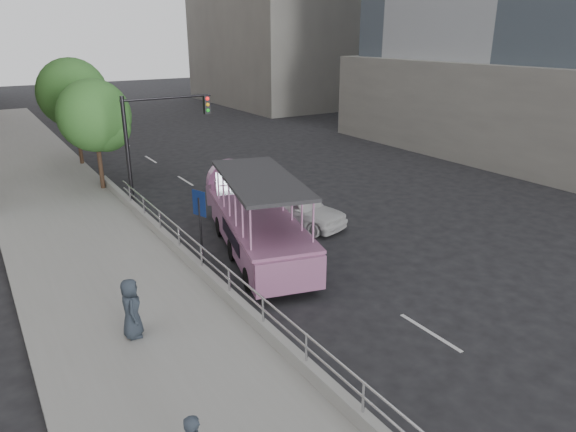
% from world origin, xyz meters
% --- Properties ---
extents(ground, '(160.00, 160.00, 0.00)m').
position_xyz_m(ground, '(0.00, 0.00, 0.00)').
color(ground, black).
extents(sidewalk, '(5.50, 80.00, 0.30)m').
position_xyz_m(sidewalk, '(-5.75, 10.00, 0.15)').
color(sidewalk, gray).
rests_on(sidewalk, ground).
extents(kerb_wall, '(0.24, 30.00, 0.36)m').
position_xyz_m(kerb_wall, '(-3.12, 2.00, 0.48)').
color(kerb_wall, '#979692').
rests_on(kerb_wall, sidewalk).
extents(guardrail, '(0.07, 22.00, 0.71)m').
position_xyz_m(guardrail, '(-3.12, 2.00, 1.14)').
color(guardrail, silver).
rests_on(guardrail, kerb_wall).
extents(duck_boat, '(4.42, 9.47, 3.06)m').
position_xyz_m(duck_boat, '(-0.20, 5.95, 1.14)').
color(duck_boat, black).
rests_on(duck_boat, ground).
extents(car, '(3.00, 4.66, 1.48)m').
position_xyz_m(car, '(2.56, 6.97, 0.74)').
color(car, silver).
rests_on(car, ground).
extents(pedestrian_far, '(0.68, 0.89, 1.62)m').
position_xyz_m(pedestrian_far, '(-6.04, 1.71, 1.11)').
color(pedestrian_far, '#272F39').
rests_on(pedestrian_far, sidewalk).
extents(parking_sign, '(0.23, 0.59, 2.76)m').
position_xyz_m(parking_sign, '(-2.54, 5.37, 1.73)').
color(parking_sign, black).
rests_on(parking_sign, ground).
extents(traffic_signal, '(4.20, 0.32, 5.20)m').
position_xyz_m(traffic_signal, '(-1.70, 12.50, 3.50)').
color(traffic_signal, black).
rests_on(traffic_signal, ground).
extents(street_tree_near, '(3.52, 3.52, 5.72)m').
position_xyz_m(street_tree_near, '(-3.30, 15.93, 3.82)').
color(street_tree_near, '#332517').
rests_on(street_tree_near, ground).
extents(street_tree_far, '(3.97, 3.97, 6.45)m').
position_xyz_m(street_tree_far, '(-3.10, 21.93, 4.31)').
color(street_tree_far, '#332517').
rests_on(street_tree_far, ground).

